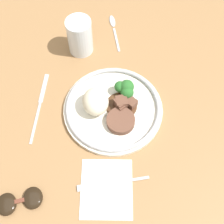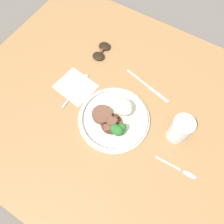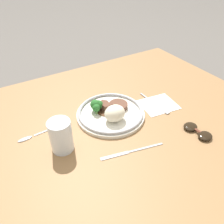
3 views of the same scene
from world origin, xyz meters
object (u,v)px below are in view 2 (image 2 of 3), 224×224
Objects in this scene: fork at (78,87)px; juice_glass at (180,130)px; spoon at (184,172)px; sunglasses at (102,51)px; knife at (148,87)px; plate at (115,118)px.

juice_glass is at bearing -88.37° from fork.
juice_glass is 0.15m from spoon.
juice_glass is at bearing -28.75° from sunglasses.
juice_glass reaches higher than knife.
knife is 1.90× the size of sunglasses.
spoon is at bearing -29.51° from knife.
plate is 1.78× the size of spoon.
sunglasses is at bearing 131.60° from plate.
plate reaches higher than spoon.
plate is 2.37× the size of juice_glass.
spoon is 1.33× the size of sunglasses.
plate is 0.21m from fork.
fork is at bearing -92.18° from sunglasses.
knife is (0.25, 0.16, -0.00)m from fork.
juice_glass is 0.64× the size of fork.
knife is at bearing 78.44° from plate.
plate reaches higher than knife.
sunglasses is (-0.02, 0.21, 0.01)m from fork.
plate is 2.37× the size of sunglasses.
spoon is (0.08, -0.11, -0.05)m from juice_glass.
fork is 0.21m from sunglasses.
plate is at bearing -162.91° from juice_glass.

